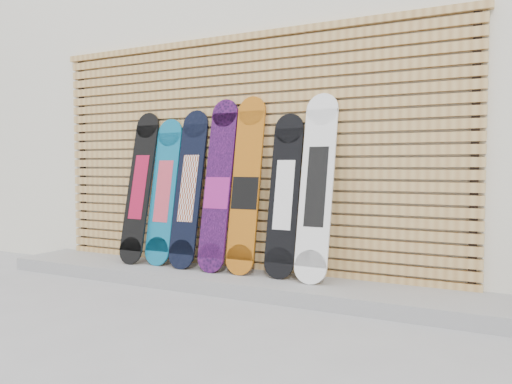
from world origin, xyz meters
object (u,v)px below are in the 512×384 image
Objects in this scene: snowboard_3 at (218,186)px; snowboard_5 at (284,195)px; snowboard_6 at (317,187)px; snowboard_2 at (189,188)px; snowboard_4 at (246,186)px; snowboard_1 at (164,191)px; snowboard_0 at (139,187)px.

snowboard_3 is 0.65m from snowboard_5.
snowboard_3 is 1.00× the size of snowboard_6.
snowboard_2 is 0.33m from snowboard_3.
snowboard_2 is 0.61m from snowboard_4.
snowboard_6 is at bearing -5.39° from snowboard_5.
snowboard_4 reaches higher than snowboard_3.
snowboard_1 reaches higher than snowboard_5.
snowboard_1 is 0.95× the size of snowboard_2.
snowboard_0 is 0.91m from snowboard_3.
snowboard_3 is at bearing -2.00° from snowboard_1.
snowboard_2 is (0.30, -0.02, 0.04)m from snowboard_1.
snowboard_0 is 0.95× the size of snowboard_6.
snowboard_0 is at bearing -173.64° from snowboard_1.
snowboard_4 is 0.67m from snowboard_6.
snowboard_5 is (0.65, 0.03, -0.07)m from snowboard_3.
snowboard_3 is at bearing -176.70° from snowboard_4.
snowboard_4 is (1.19, 0.02, 0.03)m from snowboard_0.
snowboard_2 is at bearing -2.87° from snowboard_1.
snowboard_2 is at bearing -179.12° from snowboard_4.
snowboard_1 is at bearing 179.63° from snowboard_4.
snowboard_2 reaches higher than snowboard_5.
snowboard_6 is at bearing 0.20° from snowboard_0.
snowboard_1 is 1.59m from snowboard_6.
snowboard_0 is at bearing -178.46° from snowboard_2.
snowboard_6 is at bearing -0.87° from snowboard_1.
snowboard_0 is 0.94× the size of snowboard_4.
snowboard_3 is 1.11× the size of snowboard_5.
snowboard_5 is 0.32m from snowboard_6.
snowboard_6 is at bearing -0.40° from snowboard_2.
snowboard_2 is at bearing 1.54° from snowboard_0.
snowboard_0 reaches higher than snowboard_2.
snowboard_3 is at bearing 0.55° from snowboard_0.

